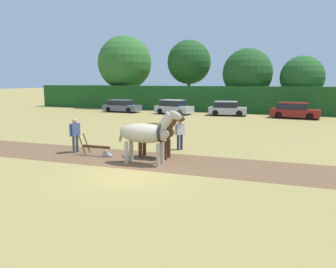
{
  "coord_description": "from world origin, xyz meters",
  "views": [
    {
      "loc": [
        5.99,
        -10.75,
        3.58
      ],
      "look_at": [
        0.35,
        3.41,
        1.1
      ],
      "focal_mm": 35.0,
      "sensor_mm": 36.0,
      "label": 1
    }
  ],
  "objects": [
    {
      "name": "ground_plane",
      "position": [
        0.0,
        0.0,
        0.0
      ],
      "size": [
        240.0,
        240.0,
        0.0
      ],
      "primitive_type": "plane",
      "color": "#998447"
    },
    {
      "name": "plowed_furrow_strip",
      "position": [
        -4.49,
        2.24,
        0.0
      ],
      "size": [
        29.06,
        4.54,
        0.01
      ],
      "primitive_type": "cube",
      "rotation": [
        0.0,
        0.0,
        0.04
      ],
      "color": "brown",
      "rests_on": "ground"
    },
    {
      "name": "hedgerow",
      "position": [
        0.0,
        26.59,
        1.49
      ],
      "size": [
        55.06,
        1.22,
        2.98
      ],
      "primitive_type": "cube",
      "color": "#1E511E",
      "rests_on": "ground"
    },
    {
      "name": "tree_far_left",
      "position": [
        -16.17,
        29.07,
        5.97
      ],
      "size": [
        7.23,
        7.23,
        9.59
      ],
      "color": "#423323",
      "rests_on": "ground"
    },
    {
      "name": "tree_left",
      "position": [
        -7.49,
        30.47,
        5.96
      ],
      "size": [
        5.64,
        5.64,
        8.79
      ],
      "color": "#4C3823",
      "rests_on": "ground"
    },
    {
      "name": "tree_center_left",
      "position": [
        0.17,
        29.26,
        4.45
      ],
      "size": [
        5.83,
        5.83,
        7.37
      ],
      "color": "#4C3823",
      "rests_on": "ground"
    },
    {
      "name": "tree_center",
      "position": [
        6.2,
        29.13,
        3.96
      ],
      "size": [
        4.79,
        4.79,
        6.36
      ],
      "color": "#423323",
      "rests_on": "ground"
    },
    {
      "name": "draft_horse_lead_left",
      "position": [
        -0.0,
        1.81,
        1.36
      ],
      "size": [
        2.99,
        0.98,
        2.45
      ],
      "rotation": [
        0.0,
        0.0,
        0.04
      ],
      "color": "#B2A38E",
      "rests_on": "ground"
    },
    {
      "name": "draft_horse_lead_right",
      "position": [
        -0.06,
        3.02,
        1.24
      ],
      "size": [
        2.6,
        0.96,
        2.24
      ],
      "rotation": [
        0.0,
        0.0,
        0.04
      ],
      "color": "#513319",
      "rests_on": "ground"
    },
    {
      "name": "plow",
      "position": [
        -2.79,
        2.31,
        0.32
      ],
      "size": [
        1.7,
        0.48,
        1.13
      ],
      "rotation": [
        0.0,
        0.0,
        0.04
      ],
      "color": "#4C331E",
      "rests_on": "ground"
    },
    {
      "name": "farmer_at_plow",
      "position": [
        -4.34,
        2.57,
        1.01
      ],
      "size": [
        0.28,
        0.68,
        1.73
      ],
      "rotation": [
        0.0,
        0.0,
        -0.17
      ],
      "color": "#4C4C4C",
      "rests_on": "ground"
    },
    {
      "name": "farmer_beside_team",
      "position": [
        0.33,
        5.12,
        0.98
      ],
      "size": [
        0.43,
        0.56,
        1.67
      ],
      "rotation": [
        0.0,
        0.0,
        -0.59
      ],
      "color": "#28334C",
      "rests_on": "ground"
    },
    {
      "name": "parked_car_far_left",
      "position": [
        -13.04,
        22.46,
        0.69
      ],
      "size": [
        4.33,
        1.87,
        1.42
      ],
      "rotation": [
        0.0,
        0.0,
        -0.02
      ],
      "color": "#565B66",
      "rests_on": "ground"
    },
    {
      "name": "parked_car_left",
      "position": [
        -6.59,
        22.46,
        0.75
      ],
      "size": [
        4.28,
        2.53,
        1.56
      ],
      "rotation": [
        0.0,
        0.0,
        -0.18
      ],
      "color": "#A8A8B2",
      "rests_on": "ground"
    },
    {
      "name": "parked_car_center_left",
      "position": [
        -0.86,
        23.09,
        0.72
      ],
      "size": [
        4.07,
        2.34,
        1.49
      ],
      "rotation": [
        0.0,
        0.0,
        0.14
      ],
      "color": "#A8A8B2",
      "rests_on": "ground"
    },
    {
      "name": "parked_car_center",
      "position": [
        5.67,
        22.99,
        0.74
      ],
      "size": [
        4.61,
        2.24,
        1.52
      ],
      "rotation": [
        0.0,
        0.0,
        -0.1
      ],
      "color": "maroon",
      "rests_on": "ground"
    }
  ]
}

